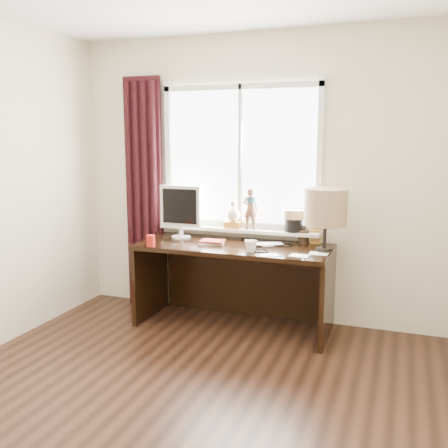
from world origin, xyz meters
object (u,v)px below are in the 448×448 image
at_px(red_cup, 151,241).
at_px(desk, 237,269).
at_px(laptop, 266,244).
at_px(monitor, 181,208).
at_px(table_lamp, 326,208).
at_px(mug, 251,246).

height_order(red_cup, desk, red_cup).
xyz_separation_m(red_cup, desk, (0.65, 0.40, -0.29)).
distance_m(laptop, monitor, 0.88).
height_order(desk, table_lamp, table_lamp).
bearing_deg(desk, table_lamp, -5.83).
xyz_separation_m(mug, desk, (-0.22, 0.30, -0.30)).
distance_m(red_cup, monitor, 0.49).
bearing_deg(laptop, desk, 144.84).
relative_size(red_cup, desk, 0.06).
bearing_deg(red_cup, mug, 6.02).
distance_m(desk, monitor, 0.77).
xyz_separation_m(laptop, monitor, (-0.84, 0.07, 0.27)).
distance_m(laptop, desk, 0.38).
bearing_deg(monitor, mug, -22.80).
height_order(mug, red_cup, mug).
bearing_deg(red_cup, table_lamp, 12.41).
relative_size(laptop, desk, 0.17).
xyz_separation_m(red_cup, monitor, (0.09, 0.42, 0.23)).
height_order(monitor, table_lamp, table_lamp).
distance_m(desk, table_lamp, 1.00).
bearing_deg(laptop, monitor, 148.92).
relative_size(mug, table_lamp, 0.20).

